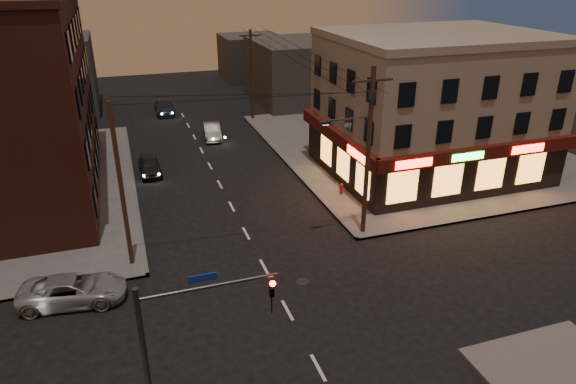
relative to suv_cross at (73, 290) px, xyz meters
name	(u,v)px	position (x,y,z in m)	size (l,w,h in m)	color
ground	(287,310)	(9.63, -3.95, -0.69)	(120.00, 120.00, 0.00)	black
sidewalk_ne	(410,146)	(27.63, 15.05, -0.62)	(24.00, 28.00, 0.15)	#514F4C
pizza_building	(432,105)	(25.56, 9.48, 4.65)	(15.85, 12.85, 10.50)	gray
bg_building_ne_a	(298,71)	(23.63, 34.05, 2.81)	(10.00, 12.00, 7.00)	#3F3D3A
bg_building_nw	(51,75)	(-3.37, 38.05, 3.31)	(9.00, 10.00, 8.00)	#3F3D3A
bg_building_ne_b	(251,57)	(21.63, 48.05, 2.31)	(8.00, 8.00, 6.00)	#3F3D3A
utility_pole_main	(367,144)	(16.31, 1.85, 5.07)	(4.20, 0.44, 10.00)	#382619
utility_pole_far	(251,75)	(16.43, 28.05, 3.96)	(0.26, 0.26, 9.00)	#382619
utility_pole_west	(121,188)	(2.83, 2.55, 3.96)	(0.24, 0.24, 9.00)	#382619
traffic_signal	(177,342)	(4.06, -9.55, 3.46)	(4.49, 0.32, 6.47)	#333538
suv_cross	(73,290)	(0.00, 0.00, 0.00)	(2.30, 4.99, 1.39)	#979A9F
sedan_near	(150,166)	(4.90, 15.88, -0.02)	(1.60, 3.98, 1.35)	black
sedan_mid	(212,131)	(11.20, 23.10, 0.00)	(1.47, 4.21, 1.39)	slate
sedan_far	(164,107)	(7.88, 33.33, 0.02)	(1.99, 4.90, 1.42)	#1D253A
fire_hydrant	(341,188)	(17.43, 7.37, -0.12)	(0.34, 0.34, 0.77)	maroon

